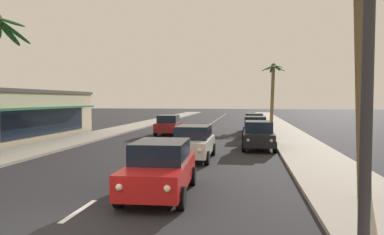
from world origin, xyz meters
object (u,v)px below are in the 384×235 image
Objects in this scene: sedan_parked_far_kerb at (259,135)px; sedan_lead_at_stop_bar at (160,168)px; sedan_third_in_queue at (193,142)px; sedan_parked_mid_kerb at (255,127)px; sedan_oncoming_far at (169,125)px; palm_right_farthest at (273,83)px; sedan_parked_nearest_kerb at (254,122)px.

sedan_lead_at_stop_bar is at bearing -106.94° from sedan_parked_far_kerb.
sedan_parked_mid_kerb is (3.28, 10.52, 0.00)m from sedan_third_in_queue.
sedan_lead_at_stop_bar is 1.00× the size of sedan_oncoming_far.
sedan_third_in_queue is (0.02, 6.79, 0.00)m from sedan_lead_at_stop_bar.
sedan_lead_at_stop_bar is 37.52m from palm_right_farthest.
sedan_parked_far_kerb is at bearing 51.94° from sedan_third_in_queue.
palm_right_farthest reaches higher than sedan_oncoming_far.
sedan_third_in_queue and sedan_parked_far_kerb have the same top height.
sedan_oncoming_far and sedan_parked_far_kerb have the same top height.
sedan_parked_mid_kerb and sedan_parked_far_kerb have the same top height.
sedan_lead_at_stop_bar is at bearing -90.17° from sedan_third_in_queue.
sedan_parked_far_kerb is at bearing -89.85° from sedan_parked_nearest_kerb.
sedan_lead_at_stop_bar is 23.64m from sedan_parked_nearest_kerb.
sedan_lead_at_stop_bar and sedan_parked_far_kerb have the same top height.
sedan_parked_nearest_kerb is (3.32, 16.62, 0.00)m from sedan_third_in_queue.
sedan_lead_at_stop_bar is at bearing -78.20° from sedan_oncoming_far.
sedan_oncoming_far is 7.42m from sedan_parked_mid_kerb.
sedan_parked_far_kerb is (3.35, 4.28, 0.00)m from sedan_third_in_queue.
sedan_lead_at_stop_bar and sedan_third_in_queue have the same top height.
sedan_parked_nearest_kerb is at bearing 90.15° from sedan_parked_far_kerb.
sedan_lead_at_stop_bar is 19.30m from sedan_oncoming_far.
sedan_oncoming_far is 10.71m from sedan_parked_far_kerb.
palm_right_farthest is (5.92, 30.01, 4.26)m from sedan_third_in_queue.
sedan_oncoming_far is 1.01× the size of sedan_parked_nearest_kerb.
sedan_parked_mid_kerb is (7.25, -1.59, 0.00)m from sedan_oncoming_far.
sedan_third_in_queue is 16.95m from sedan_parked_nearest_kerb.
palm_right_farthest is at bearing 80.83° from sedan_lead_at_stop_bar.
sedan_oncoming_far is at bearing 101.80° from sedan_lead_at_stop_bar.
palm_right_farthest is at bearing 84.30° from sedan_parked_far_kerb.
sedan_oncoming_far is 20.89m from palm_right_farthest.
sedan_lead_at_stop_bar is 1.01× the size of sedan_parked_far_kerb.
sedan_lead_at_stop_bar and sedan_oncoming_far have the same top height.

